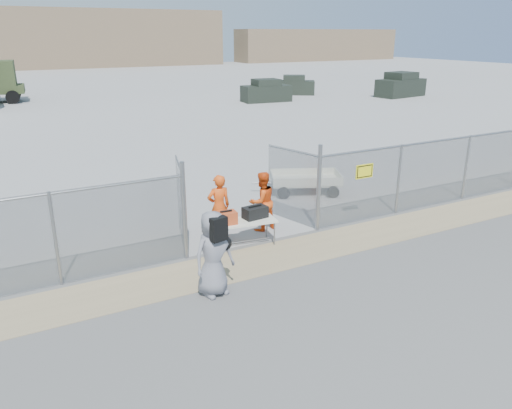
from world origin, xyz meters
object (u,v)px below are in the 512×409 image
security_worker_right (262,201)px  utility_trailer (305,182)px  folding_table (245,233)px  visitor (213,254)px  security_worker_left (219,207)px

security_worker_right → utility_trailer: security_worker_right is taller
folding_table → utility_trailer: 5.09m
folding_table → utility_trailer: (4.00, 3.14, 0.03)m
visitor → folding_table: bearing=37.7°
security_worker_right → utility_trailer: size_ratio=0.55×
visitor → security_worker_left: bearing=52.8°
security_worker_left → utility_trailer: security_worker_left is taller
security_worker_right → visitor: bearing=38.5°
folding_table → visitor: 2.75m
security_worker_right → security_worker_left: bearing=-9.6°
security_worker_left → security_worker_right: 1.31m
folding_table → security_worker_right: size_ratio=0.96×
folding_table → security_worker_left: bearing=122.6°
utility_trailer → security_worker_right: bearing=-118.0°
security_worker_right → folding_table: bearing=32.1°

